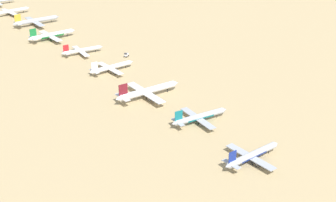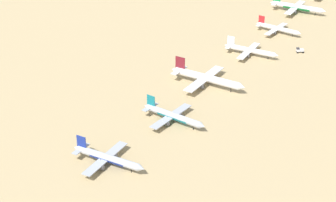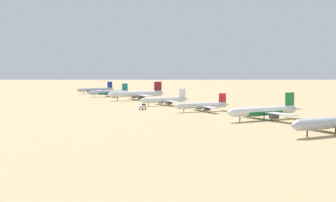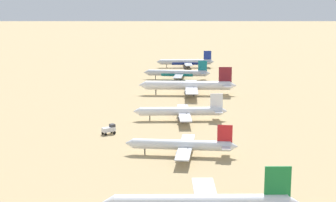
# 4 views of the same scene
# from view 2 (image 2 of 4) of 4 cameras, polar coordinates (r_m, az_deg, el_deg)

# --- Properties ---
(ground_plane) EXTENTS (2636.02, 2636.02, 0.00)m
(ground_plane) POSITION_cam_2_polar(r_m,az_deg,el_deg) (475.32, 10.40, 6.47)
(ground_plane) COLOR tan
(parked_jet_0) EXTENTS (42.68, 34.61, 12.32)m
(parked_jet_0) POSITION_cam_2_polar(r_m,az_deg,el_deg) (302.04, -5.87, -5.48)
(parked_jet_0) COLOR #B2B7C1
(parked_jet_0) RESTS_ON ground
(parked_jet_1) EXTENTS (42.66, 34.88, 12.33)m
(parked_jet_1) POSITION_cam_2_polar(r_m,az_deg,el_deg) (337.86, 0.46, -1.44)
(parked_jet_1) COLOR #B2B7C1
(parked_jet_1) RESTS_ON ground
(parked_jet_2) EXTENTS (53.40, 43.45, 15.39)m
(parked_jet_2) POSITION_cam_2_polar(r_m,az_deg,el_deg) (380.60, 3.69, 2.22)
(parked_jet_2) COLOR white
(parked_jet_2) RESTS_ON ground
(parked_jet_3) EXTENTS (41.35, 33.54, 11.93)m
(parked_jet_3) POSITION_cam_2_polar(r_m,az_deg,el_deg) (428.50, 7.90, 4.85)
(parked_jet_3) COLOR white
(parked_jet_3) RESTS_ON ground
(parked_jet_4) EXTENTS (39.03, 31.91, 11.28)m
(parked_jet_4) POSITION_cam_2_polar(r_m,az_deg,el_deg) (473.54, 10.48, 6.88)
(parked_jet_4) COLOR silver
(parked_jet_4) RESTS_ON ground
(parked_jet_5) EXTENTS (49.35, 40.05, 14.24)m
(parked_jet_5) POSITION_cam_2_polar(r_m,az_deg,el_deg) (523.32, 12.29, 8.83)
(parked_jet_5) COLOR white
(parked_jet_5) RESTS_ON ground
(service_truck) EXTENTS (5.69, 4.93, 3.90)m
(service_truck) POSITION_cam_2_polar(r_m,az_deg,el_deg) (440.56, 12.57, 4.81)
(service_truck) COLOR silver
(service_truck) RESTS_ON ground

